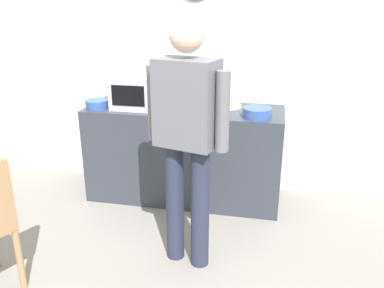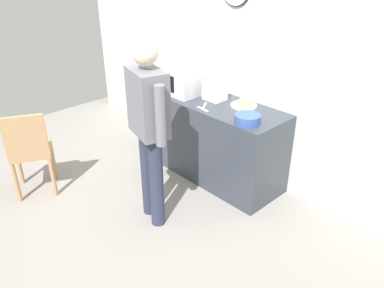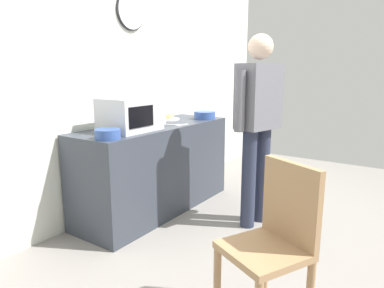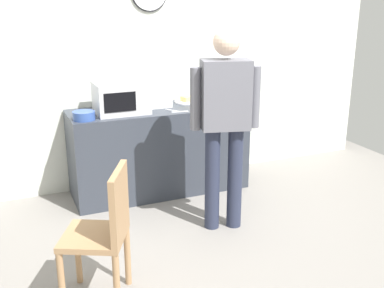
% 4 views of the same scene
% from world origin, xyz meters
% --- Properties ---
extents(ground_plane, '(6.00, 6.00, 0.00)m').
position_xyz_m(ground_plane, '(0.00, 0.00, 0.00)').
color(ground_plane, gray).
extents(back_wall, '(5.40, 0.13, 2.60)m').
position_xyz_m(back_wall, '(-0.00, 1.60, 1.30)').
color(back_wall, silver).
rests_on(back_wall, ground_plane).
extents(kitchen_counter, '(1.80, 0.62, 0.89)m').
position_xyz_m(kitchen_counter, '(-0.05, 1.22, 0.45)').
color(kitchen_counter, '#333842').
rests_on(kitchen_counter, ground_plane).
extents(microwave, '(0.50, 0.39, 0.30)m').
position_xyz_m(microwave, '(-0.44, 1.18, 1.04)').
color(microwave, silver).
rests_on(microwave, kitchen_counter).
extents(sandwich_plate, '(0.27, 0.27, 0.07)m').
position_xyz_m(sandwich_plate, '(0.32, 1.36, 0.91)').
color(sandwich_plate, white).
rests_on(sandwich_plate, kitchen_counter).
extents(salad_bowl, '(0.24, 0.24, 0.09)m').
position_xyz_m(salad_bowl, '(0.62, 1.05, 0.93)').
color(salad_bowl, '#33519E').
rests_on(salad_bowl, kitchen_counter).
extents(cereal_bowl, '(0.20, 0.20, 0.08)m').
position_xyz_m(cereal_bowl, '(-0.83, 1.05, 0.93)').
color(cereal_bowl, '#33519E').
rests_on(cereal_bowl, kitchen_counter).
extents(toaster, '(0.22, 0.18, 0.20)m').
position_xyz_m(toaster, '(-0.02, 1.28, 0.99)').
color(toaster, silver).
rests_on(toaster, kitchen_counter).
extents(fork_utensil, '(0.17, 0.04, 0.01)m').
position_xyz_m(fork_utensil, '(0.09, 0.98, 0.89)').
color(fork_utensil, silver).
rests_on(fork_utensil, kitchen_counter).
extents(spoon_utensil, '(0.11, 0.15, 0.01)m').
position_xyz_m(spoon_utensil, '(0.04, 1.06, 0.89)').
color(spoon_utensil, silver).
rests_on(spoon_utensil, kitchen_counter).
extents(person_standing, '(0.57, 0.33, 1.74)m').
position_xyz_m(person_standing, '(0.20, 0.22, 1.02)').
color(person_standing, '#282D43').
rests_on(person_standing, ground_plane).
extents(wooden_chair, '(0.54, 0.54, 0.94)m').
position_xyz_m(wooden_chair, '(-0.99, -0.42, 0.52)').
color(wooden_chair, '#A87F56').
rests_on(wooden_chair, ground_plane).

